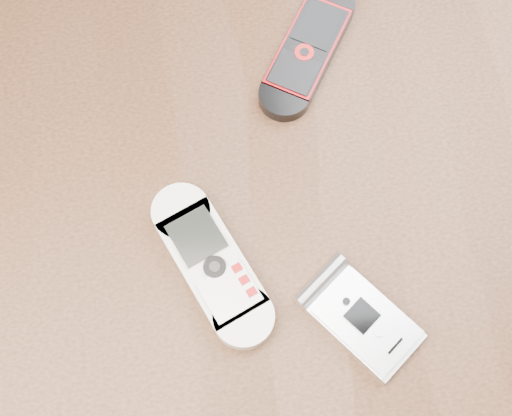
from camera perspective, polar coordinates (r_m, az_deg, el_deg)
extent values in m
plane|color=#472B19|center=(1.27, -0.23, -11.94)|extent=(4.00, 4.00, 0.00)
cube|color=black|center=(0.56, -0.51, -1.04)|extent=(1.20, 0.80, 0.03)
cube|color=silver|center=(0.52, -3.56, -4.48)|extent=(0.09, 0.14, 0.02)
cube|color=black|center=(0.60, 4.16, 12.56)|extent=(0.11, 0.14, 0.01)
cube|color=silver|center=(0.52, 8.59, -8.84)|extent=(0.09, 0.10, 0.01)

